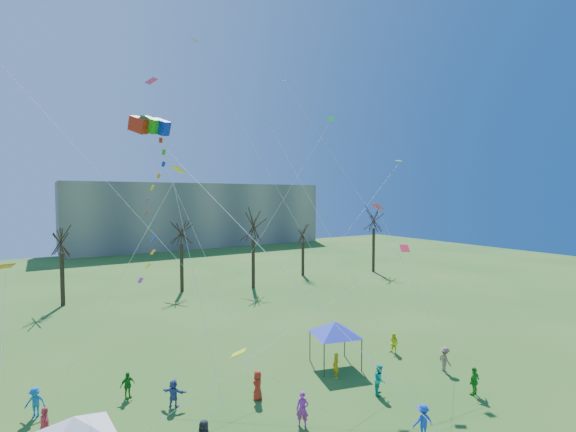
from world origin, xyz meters
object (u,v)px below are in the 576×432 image
canopy_tent_blue (335,328)px  distant_building (199,215)px  canopy_tent_white (74,428)px  big_box_kite (159,210)px

canopy_tent_blue → distant_building: bearing=77.9°
distant_building → canopy_tent_white: (-32.12, -76.41, -4.78)m
distant_building → canopy_tent_white: distant_building is taller
distant_building → big_box_kite: big_box_kite is taller
big_box_kite → canopy_tent_blue: (12.17, 0.35, -8.56)m
distant_building → big_box_kite: 77.85m
big_box_kite → canopy_tent_white: 10.31m
distant_building → canopy_tent_white: 83.03m
big_box_kite → distant_building: bearing=69.1°
canopy_tent_blue → big_box_kite: bearing=-178.3°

